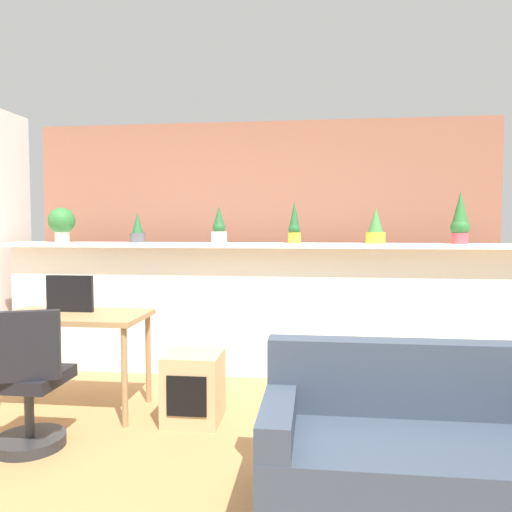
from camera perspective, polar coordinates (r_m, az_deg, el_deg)
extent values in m
plane|color=#9E7042|center=(3.04, -5.37, -24.33)|extent=(12.00, 12.00, 0.00)
cube|color=white|center=(4.73, -0.24, -6.38)|extent=(4.80, 0.16, 1.22)
cube|color=white|center=(4.63, -0.30, 1.24)|extent=(4.80, 0.37, 0.04)
cube|color=#935B47|center=(5.26, 0.57, 1.63)|extent=(4.80, 0.10, 2.50)
cylinder|color=silver|center=(5.23, -21.34, 2.10)|extent=(0.14, 0.14, 0.11)
sphere|color=#2D7033|center=(5.23, -21.37, 3.78)|extent=(0.26, 0.26, 0.26)
cylinder|color=#4C4C51|center=(4.92, -13.40, 2.06)|extent=(0.14, 0.14, 0.09)
cone|color=#235B2D|center=(4.91, -13.43, 3.75)|extent=(0.11, 0.11, 0.20)
cylinder|color=silver|center=(4.65, -4.25, 2.15)|extent=(0.15, 0.15, 0.11)
sphere|color=#235B2D|center=(4.65, -4.26, 3.25)|extent=(0.12, 0.12, 0.12)
cone|color=#235B2D|center=(4.65, -4.27, 4.67)|extent=(0.10, 0.10, 0.18)
cylinder|color=gold|center=(4.58, 4.41, 2.08)|extent=(0.12, 0.12, 0.10)
sphere|color=#235B2D|center=(4.58, 4.41, 3.11)|extent=(0.11, 0.11, 0.11)
cone|color=#235B2D|center=(4.58, 4.42, 4.85)|extent=(0.09, 0.09, 0.23)
cylinder|color=gold|center=(4.63, 13.53, 2.04)|extent=(0.18, 0.18, 0.10)
cone|color=#3D843D|center=(4.63, 13.56, 4.07)|extent=(0.13, 0.13, 0.23)
cylinder|color=#B7474C|center=(4.77, 22.31, 1.88)|extent=(0.14, 0.14, 0.10)
sphere|color=#2D7033|center=(4.77, 22.33, 3.06)|extent=(0.16, 0.16, 0.16)
cone|color=#2D7033|center=(4.77, 22.38, 5.18)|extent=(0.14, 0.14, 0.29)
cylinder|color=#99754C|center=(3.72, -14.84, -13.24)|extent=(0.04, 0.04, 0.71)
cylinder|color=#99754C|center=(4.59, -24.33, -10.24)|extent=(0.04, 0.04, 0.71)
cylinder|color=#99754C|center=(4.17, -12.25, -11.38)|extent=(0.04, 0.04, 0.71)
cube|color=#99754C|center=(4.06, -20.22, -6.50)|extent=(1.10, 0.60, 0.04)
cube|color=black|center=(4.13, -20.55, -4.05)|extent=(0.37, 0.04, 0.28)
cylinder|color=#262628|center=(3.70, -24.47, -18.79)|extent=(0.44, 0.44, 0.07)
cylinder|color=#333333|center=(3.63, -24.55, -15.78)|extent=(0.06, 0.06, 0.34)
cube|color=black|center=(3.56, -24.64, -12.59)|extent=(0.44, 0.44, 0.08)
cube|color=black|center=(3.32, -25.32, -9.32)|extent=(0.44, 0.23, 0.42)
cube|color=tan|center=(3.76, -7.15, -14.66)|extent=(0.40, 0.40, 0.50)
cube|color=black|center=(3.58, -7.91, -15.57)|extent=(0.28, 0.04, 0.28)
cube|color=#333D4C|center=(2.75, 18.60, -22.96)|extent=(1.56, 0.77, 0.40)
cube|color=#333D4C|center=(2.88, 17.54, -13.16)|extent=(1.56, 0.17, 0.40)
cube|color=#333D4C|center=(2.59, 2.62, -17.67)|extent=(0.16, 0.76, 0.16)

